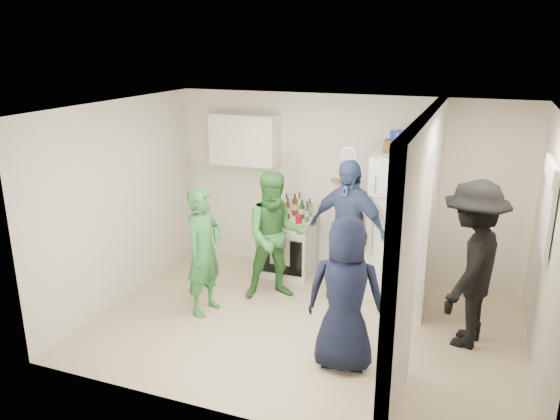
# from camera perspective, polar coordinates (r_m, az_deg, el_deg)

# --- Properties ---
(floor) EXTENTS (4.80, 4.80, 0.00)m
(floor) POSITION_cam_1_polar(r_m,az_deg,el_deg) (6.45, 2.50, -12.10)
(floor) COLOR tan
(floor) RESTS_ON ground
(wall_back) EXTENTS (4.80, 0.00, 4.80)m
(wall_back) POSITION_cam_1_polar(r_m,az_deg,el_deg) (7.50, 6.74, 2.39)
(wall_back) COLOR silver
(wall_back) RESTS_ON floor
(wall_front) EXTENTS (4.80, 0.00, 4.80)m
(wall_front) POSITION_cam_1_polar(r_m,az_deg,el_deg) (4.47, -4.27, -8.10)
(wall_front) COLOR silver
(wall_front) RESTS_ON floor
(wall_left) EXTENTS (0.00, 3.40, 3.40)m
(wall_left) POSITION_cam_1_polar(r_m,az_deg,el_deg) (7.03, -16.27, 0.78)
(wall_left) COLOR silver
(wall_left) RESTS_ON floor
(wall_right) EXTENTS (0.00, 3.40, 3.40)m
(wall_right) POSITION_cam_1_polar(r_m,az_deg,el_deg) (5.72, 26.22, -4.13)
(wall_right) COLOR silver
(wall_right) RESTS_ON floor
(ceiling) EXTENTS (4.80, 4.80, 0.00)m
(ceiling) POSITION_cam_1_polar(r_m,az_deg,el_deg) (5.66, 2.84, 10.54)
(ceiling) COLOR white
(ceiling) RESTS_ON wall_back
(partition_pier_back) EXTENTS (0.12, 1.20, 2.50)m
(partition_pier_back) POSITION_cam_1_polar(r_m,az_deg,el_deg) (6.74, 15.37, 0.17)
(partition_pier_back) COLOR silver
(partition_pier_back) RESTS_ON floor
(partition_pier_front) EXTENTS (0.12, 1.20, 2.50)m
(partition_pier_front) POSITION_cam_1_polar(r_m,az_deg,el_deg) (4.69, 12.49, -7.23)
(partition_pier_front) COLOR silver
(partition_pier_front) RESTS_ON floor
(partition_header) EXTENTS (0.12, 1.00, 0.40)m
(partition_header) POSITION_cam_1_polar(r_m,az_deg,el_deg) (5.44, 15.01, 7.58)
(partition_header) COLOR silver
(partition_header) RESTS_ON partition_pier_back
(stove) EXTENTS (0.70, 0.59, 0.84)m
(stove) POSITION_cam_1_polar(r_m,az_deg,el_deg) (7.65, 0.86, -3.74)
(stove) COLOR white
(stove) RESTS_ON floor
(upper_cabinet) EXTENTS (0.95, 0.34, 0.70)m
(upper_cabinet) POSITION_cam_1_polar(r_m,az_deg,el_deg) (7.66, -3.72, 7.38)
(upper_cabinet) COLOR silver
(upper_cabinet) RESTS_ON wall_back
(fridge) EXTENTS (0.76, 0.74, 1.84)m
(fridge) POSITION_cam_1_polar(r_m,az_deg,el_deg) (7.11, 12.55, -1.53)
(fridge) COLOR white
(fridge) RESTS_ON floor
(wicker_basket) EXTENTS (0.35, 0.25, 0.15)m
(wicker_basket) POSITION_cam_1_polar(r_m,az_deg,el_deg) (6.92, 12.33, 6.53)
(wicker_basket) COLOR brown
(wicker_basket) RESTS_ON fridge
(blue_bowl) EXTENTS (0.24, 0.24, 0.11)m
(blue_bowl) POSITION_cam_1_polar(r_m,az_deg,el_deg) (6.90, 12.40, 7.59)
(blue_bowl) COLOR #16229B
(blue_bowl) RESTS_ON wicker_basket
(yellow_cup_stack_top) EXTENTS (0.09, 0.09, 0.25)m
(yellow_cup_stack_top) POSITION_cam_1_polar(r_m,az_deg,el_deg) (6.73, 14.86, 6.48)
(yellow_cup_stack_top) COLOR yellow
(yellow_cup_stack_top) RESTS_ON fridge
(wall_clock) EXTENTS (0.22, 0.02, 0.22)m
(wall_clock) POSITION_cam_1_polar(r_m,az_deg,el_deg) (7.37, 7.20, 5.70)
(wall_clock) COLOR white
(wall_clock) RESTS_ON wall_back
(spice_shelf) EXTENTS (0.35, 0.08, 0.03)m
(spice_shelf) POSITION_cam_1_polar(r_m,az_deg,el_deg) (7.43, 6.67, 3.05)
(spice_shelf) COLOR olive
(spice_shelf) RESTS_ON wall_back
(nook_window) EXTENTS (0.03, 0.70, 0.80)m
(nook_window) POSITION_cam_1_polar(r_m,az_deg,el_deg) (5.78, 26.39, 0.28)
(nook_window) COLOR black
(nook_window) RESTS_ON wall_right
(nook_window_frame) EXTENTS (0.04, 0.76, 0.86)m
(nook_window_frame) POSITION_cam_1_polar(r_m,az_deg,el_deg) (5.78, 26.25, 0.29)
(nook_window_frame) COLOR white
(nook_window_frame) RESTS_ON wall_right
(nook_valance) EXTENTS (0.04, 0.82, 0.18)m
(nook_valance) POSITION_cam_1_polar(r_m,az_deg,el_deg) (5.70, 26.46, 3.69)
(nook_valance) COLOR white
(nook_valance) RESTS_ON wall_right
(yellow_cup_stack_stove) EXTENTS (0.09, 0.09, 0.25)m
(yellow_cup_stack_stove) POSITION_cam_1_polar(r_m,az_deg,el_deg) (7.32, -0.59, -0.22)
(yellow_cup_stack_stove) COLOR gold
(yellow_cup_stack_stove) RESTS_ON stove
(red_cup) EXTENTS (0.09, 0.09, 0.12)m
(red_cup) POSITION_cam_1_polar(r_m,az_deg,el_deg) (7.24, 1.97, -0.95)
(red_cup) COLOR #AF0B16
(red_cup) RESTS_ON stove
(person_green_left) EXTENTS (0.45, 0.61, 1.55)m
(person_green_left) POSITION_cam_1_polar(r_m,az_deg,el_deg) (6.53, -7.95, -4.31)
(person_green_left) COLOR #317B40
(person_green_left) RESTS_ON floor
(person_green_center) EXTENTS (1.00, 0.93, 1.64)m
(person_green_center) POSITION_cam_1_polar(r_m,az_deg,el_deg) (6.83, -0.47, -2.75)
(person_green_center) COLOR #337435
(person_green_center) RESTS_ON floor
(person_denim) EXTENTS (1.14, 0.71, 1.80)m
(person_denim) POSITION_cam_1_polar(r_m,az_deg,el_deg) (6.85, 7.01, -2.12)
(person_denim) COLOR #37477A
(person_denim) RESTS_ON floor
(person_navy) EXTENTS (0.83, 0.60, 1.57)m
(person_navy) POSITION_cam_1_polar(r_m,az_deg,el_deg) (5.43, 6.85, -8.80)
(person_navy) COLOR black
(person_navy) RESTS_ON floor
(person_nook) EXTENTS (0.93, 1.30, 1.82)m
(person_nook) POSITION_cam_1_polar(r_m,az_deg,el_deg) (6.10, 19.36, -5.42)
(person_nook) COLOR black
(person_nook) RESTS_ON floor
(bottle_a) EXTENTS (0.07, 0.07, 0.26)m
(bottle_a) POSITION_cam_1_polar(r_m,az_deg,el_deg) (7.67, -0.82, 0.63)
(bottle_a) COLOR brown
(bottle_a) RESTS_ON stove
(bottle_b) EXTENTS (0.07, 0.07, 0.25)m
(bottle_b) POSITION_cam_1_polar(r_m,az_deg,el_deg) (7.45, -0.59, 0.12)
(bottle_b) COLOR #1F5E30
(bottle_b) RESTS_ON stove
(bottle_c) EXTENTS (0.06, 0.06, 0.30)m
(bottle_c) POSITION_cam_1_polar(r_m,az_deg,el_deg) (7.62, 0.69, 0.68)
(bottle_c) COLOR #B5BEC4
(bottle_c) RESTS_ON stove
(bottle_d) EXTENTS (0.06, 0.06, 0.30)m
(bottle_d) POSITION_cam_1_polar(r_m,az_deg,el_deg) (7.40, 0.82, 0.17)
(bottle_d) COLOR #532B0E
(bottle_d) RESTS_ON stove
(bottle_e) EXTENTS (0.06, 0.06, 0.31)m
(bottle_e) POSITION_cam_1_polar(r_m,az_deg,el_deg) (7.60, 2.05, 0.68)
(bottle_e) COLOR silver
(bottle_e) RESTS_ON stove
(bottle_f) EXTENTS (0.07, 0.07, 0.26)m
(bottle_f) POSITION_cam_1_polar(r_m,az_deg,el_deg) (7.43, 2.32, 0.07)
(bottle_f) COLOR #163D1C
(bottle_f) RESTS_ON stove
(bottle_g) EXTENTS (0.06, 0.06, 0.25)m
(bottle_g) POSITION_cam_1_polar(r_m,az_deg,el_deg) (7.53, 3.12, 0.28)
(bottle_g) COLOR olive
(bottle_g) RESTS_ON stove
(bottle_h) EXTENTS (0.08, 0.08, 0.28)m
(bottle_h) POSITION_cam_1_polar(r_m,az_deg,el_deg) (7.48, -1.45, 0.27)
(bottle_h) COLOR silver
(bottle_h) RESTS_ON stove
(bottle_i) EXTENTS (0.07, 0.07, 0.31)m
(bottle_i) POSITION_cam_1_polar(r_m,az_deg,el_deg) (7.55, 1.55, 0.57)
(bottle_i) COLOR #58310F
(bottle_i) RESTS_ON stove
(bottle_j) EXTENTS (0.06, 0.06, 0.28)m
(bottle_j) POSITION_cam_1_polar(r_m,az_deg,el_deg) (7.29, 2.85, -0.17)
(bottle_j) COLOR #276823
(bottle_j) RESTS_ON stove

